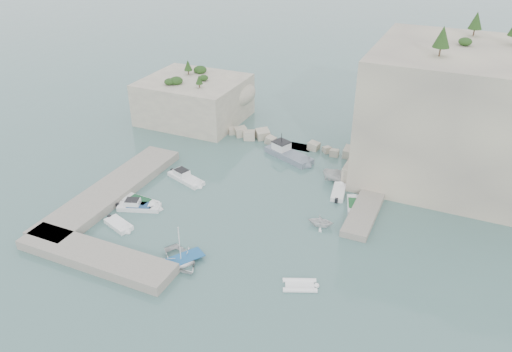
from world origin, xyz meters
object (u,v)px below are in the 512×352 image
at_px(inflatable_dinghy, 300,287).
at_px(tender_east_b, 354,207).
at_px(motorboat_a, 186,180).
at_px(tender_east_a, 320,226).
at_px(work_boat, 289,158).
at_px(tender_east_d, 341,181).
at_px(motorboat_c, 139,204).
at_px(rowboat, 181,263).
at_px(motorboat_e, 119,226).
at_px(motorboat_d, 139,209).
at_px(tender_east_c, 338,194).

xyz_separation_m(inflatable_dinghy, tender_east_b, (1.15, 16.27, 0.00)).
height_order(motorboat_a, tender_east_a, tender_east_a).
distance_m(motorboat_a, tender_east_b, 22.39).
height_order(tender_east_b, work_boat, work_boat).
relative_size(tender_east_a, tender_east_b, 0.64).
relative_size(tender_east_b, tender_east_d, 0.95).
height_order(motorboat_a, inflatable_dinghy, motorboat_a).
relative_size(motorboat_c, inflatable_dinghy, 1.50).
relative_size(tender_east_b, work_boat, 0.55).
distance_m(motorboat_a, motorboat_c, 7.74).
distance_m(motorboat_c, tender_east_b, 26.46).
height_order(inflatable_dinghy, tender_east_a, tender_east_a).
distance_m(rowboat, work_boat, 27.07).
bearing_deg(tender_east_b, rowboat, 126.00).
height_order(tender_east_a, tender_east_b, tender_east_a).
bearing_deg(tender_east_a, inflatable_dinghy, 178.70).
bearing_deg(rowboat, work_boat, 29.17).
distance_m(motorboat_e, rowboat, 10.39).
distance_m(motorboat_e, tender_east_d, 29.10).
relative_size(motorboat_a, tender_east_b, 1.36).
relative_size(rowboat, tender_east_d, 1.09).
distance_m(inflatable_dinghy, tender_east_d, 21.86).
bearing_deg(tender_east_b, tender_east_d, 13.48).
bearing_deg(rowboat, tender_east_d, 8.47).
height_order(motorboat_d, tender_east_d, tender_east_d).
distance_m(motorboat_d, tender_east_a, 21.94).
distance_m(tender_east_b, tender_east_d, 6.36).
height_order(tender_east_d, work_boat, work_boat).
xyz_separation_m(motorboat_d, motorboat_c, (-0.73, 1.00, 0.00)).
xyz_separation_m(motorboat_d, tender_east_c, (21.11, 13.46, 0.00)).
height_order(motorboat_d, work_boat, work_boat).
bearing_deg(motorboat_e, inflatable_dinghy, 16.76).
bearing_deg(tender_east_b, motorboat_e, 106.00).
bearing_deg(motorboat_d, tender_east_a, -4.72).
distance_m(motorboat_a, motorboat_d, 8.55).
height_order(motorboat_c, tender_east_d, tender_east_d).
relative_size(rowboat, tender_east_b, 1.15).
xyz_separation_m(motorboat_c, tender_east_c, (21.84, 12.45, 0.00)).
bearing_deg(motorboat_e, tender_east_a, 44.00).
bearing_deg(motorboat_c, rowboat, -31.04).
bearing_deg(motorboat_d, rowboat, -53.21).
bearing_deg(tender_east_d, inflatable_dinghy, 173.12).
bearing_deg(tender_east_c, tender_east_a, 171.50).
relative_size(inflatable_dinghy, tender_east_b, 0.78).
bearing_deg(motorboat_e, tender_east_c, 59.18).
height_order(motorboat_a, work_boat, work_boat).
relative_size(rowboat, tender_east_c, 1.11).
bearing_deg(inflatable_dinghy, motorboat_d, 144.51).
bearing_deg(motorboat_a, motorboat_c, -86.90).
bearing_deg(tender_east_a, work_boat, 24.63).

